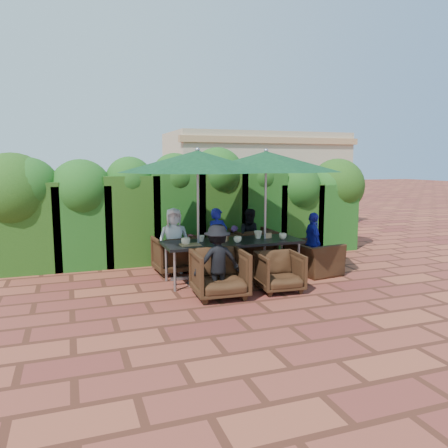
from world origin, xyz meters
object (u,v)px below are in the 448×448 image
object	(u,v)px
dining_table	(233,245)
chair_near_left	(220,271)
umbrella_right	(266,162)
chair_far_right	(253,245)
umbrella_left	(198,162)
chair_far_mid	(216,250)
chair_far_left	(175,253)
chair_end_right	(313,252)
chair_near_right	(280,270)

from	to	relation	value
dining_table	chair_near_left	distance (m)	1.10
umbrella_right	chair_far_right	bearing A→B (deg)	79.79
umbrella_left	chair_far_mid	size ratio (longest dim) A/B	3.39
dining_table	chair_far_right	xyz separation A→B (m)	(0.86, 1.06, -0.25)
umbrella_right	chair_far_left	size ratio (longest dim) A/B	3.50
chair_end_right	chair_near_right	bearing A→B (deg)	118.02
chair_far_left	chair_far_mid	distance (m)	0.87
umbrella_left	chair_near_left	distance (m)	1.97
chair_far_left	chair_end_right	xyz separation A→B (m)	(2.57, -1.01, 0.02)
umbrella_right	chair_far_right	world-z (taller)	umbrella_right
umbrella_right	chair_end_right	xyz separation A→B (m)	(1.00, -0.13, -1.79)
chair_far_mid	chair_end_right	bearing A→B (deg)	132.75
chair_far_mid	chair_near_right	bearing A→B (deg)	89.51
umbrella_left	chair_near_left	world-z (taller)	umbrella_left
umbrella_left	chair_far_left	bearing A→B (deg)	101.33
umbrella_right	chair_end_right	size ratio (longest dim) A/B	2.91
dining_table	chair_far_mid	bearing A→B (deg)	91.64
chair_far_left	chair_end_right	bearing A→B (deg)	155.13
chair_far_left	chair_near_right	bearing A→B (deg)	123.81
chair_near_left	chair_end_right	bearing A→B (deg)	23.09
chair_far_right	chair_near_right	size ratio (longest dim) A/B	1.16
umbrella_right	chair_far_mid	world-z (taller)	umbrella_right
dining_table	chair_end_right	distance (m)	1.69
chair_near_left	chair_far_right	bearing A→B (deg)	56.77
chair_far_mid	chair_near_left	size ratio (longest dim) A/B	0.94
umbrella_left	chair_near_left	size ratio (longest dim) A/B	3.19
chair_near_left	umbrella_right	bearing A→B (deg)	40.20
chair_far_mid	umbrella_left	bearing A→B (deg)	39.67
umbrella_right	chair_end_right	world-z (taller)	umbrella_right
chair_near_right	umbrella_left	bearing A→B (deg)	148.91
chair_end_right	chair_far_right	bearing A→B (deg)	27.74
umbrella_right	chair_far_mid	size ratio (longest dim) A/B	3.48
umbrella_left	chair_end_right	size ratio (longest dim) A/B	2.84
dining_table	chair_near_right	distance (m)	1.10
chair_near_left	chair_near_right	distance (m)	1.09
chair_far_right	chair_near_left	world-z (taller)	chair_near_left
umbrella_right	chair_far_mid	distance (m)	2.13
chair_far_right	chair_end_right	distance (m)	1.40
dining_table	chair_near_right	world-z (taller)	dining_table
chair_far_left	chair_far_mid	xyz separation A→B (m)	(0.87, -0.00, 0.00)
dining_table	chair_near_right	size ratio (longest dim) A/B	3.50
umbrella_right	chair_near_left	size ratio (longest dim) A/B	3.28
umbrella_left	chair_end_right	distance (m)	2.97
umbrella_left	chair_far_left	distance (m)	2.08
umbrella_right	chair_near_right	bearing A→B (deg)	-99.79
chair_far_left	umbrella_left	bearing A→B (deg)	97.92
umbrella_left	umbrella_right	xyz separation A→B (m)	(1.37, 0.13, 0.00)
chair_far_mid	chair_end_right	world-z (taller)	chair_end_right
chair_far_left	chair_near_right	size ratio (longest dim) A/B	1.10
chair_far_left	chair_far_right	distance (m)	1.76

